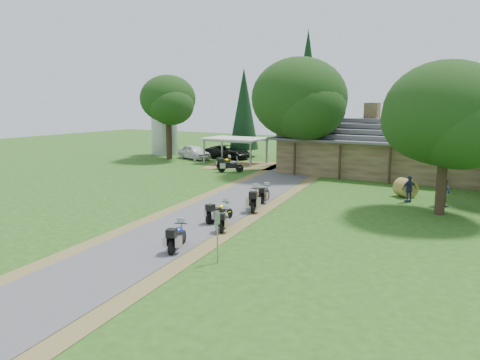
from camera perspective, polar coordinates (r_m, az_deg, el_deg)
The scene contains 24 objects.
ground at distance 23.24m, azimuth -8.58°, elevation -6.51°, with size 120.00×120.00×0.00m, color #244B15.
driveway at distance 26.62m, azimuth -4.00°, elevation -4.32°, with size 46.00×46.00×0.00m, color #4E4E51.
lodge at distance 42.26m, azimuth 19.21°, elevation 3.77°, with size 21.40×9.40×4.90m, color brown, non-canonical shape.
silo at distance 56.22m, azimuth -9.19°, elevation 6.24°, with size 3.07×3.07×6.24m, color gray.
carport at distance 48.06m, azimuth -0.55°, elevation 3.61°, with size 6.04×4.03×2.62m, color silver, non-canonical shape.
car_white_sedan at distance 51.62m, azimuth -5.61°, elevation 3.63°, with size 5.89×2.49×1.96m, color white.
car_dark_suv at distance 51.96m, azimuth -1.53°, elevation 3.86°, with size 5.83×2.48×2.23m, color black.
motorcycle_row_a at distance 20.68m, azimuth -7.66°, elevation -6.71°, with size 1.86×0.61×1.28m, color navy, non-canonical shape.
motorcycle_row_b at distance 23.57m, azimuth -1.95°, elevation -4.73°, with size 1.67×0.54×1.14m, color #B3B6BB, non-canonical shape.
motorcycle_row_c at distance 25.05m, azimuth -2.53°, elevation -3.77°, with size 1.79×0.58×1.23m, color yellow, non-canonical shape.
motorcycle_row_d at distance 27.66m, azimuth 1.80°, elevation -2.22°, with size 2.13×0.69×1.45m, color #DE4824, non-canonical shape.
motorcycle_row_e at distance 29.93m, azimuth 3.05°, elevation -1.58°, with size 1.71×0.56×1.17m, color black, non-canonical shape.
motorcycle_carport_a at distance 44.49m, azimuth -1.80°, elevation 2.21°, with size 1.80×0.59×1.23m, color yellow, non-canonical shape.
motorcycle_carport_b at distance 42.05m, azimuth -1.15°, elevation 1.88°, with size 2.04×0.67×1.39m, color slate, non-canonical shape.
person_a at distance 31.17m, azimuth 23.18°, elevation -1.21°, with size 0.54×0.39×1.92m, color navy.
person_b at distance 31.25m, azimuth 23.64°, elevation -1.10°, with size 0.58×0.42×2.04m, color navy.
person_c at distance 31.63m, azimuth 19.95°, elevation -0.75°, with size 0.58×0.41×2.03m, color navy.
hay_bale at distance 33.37m, azimuth 19.54°, elevation -0.90°, with size 1.24×1.24×1.13m, color olive.
sign_post at distance 18.76m, azimuth -2.77°, elevation -7.09°, with size 0.37×0.06×2.07m, color gray, non-canonical shape.
oak_lodge_left at distance 41.03m, azimuth 7.19°, elevation 8.09°, with size 8.21×8.21×10.63m, color black, non-canonical shape.
oak_driveway at distance 28.47m, azimuth 23.72°, elevation 5.22°, with size 6.88×6.88×9.24m, color black, non-canonical shape.
oak_silo at distance 51.66m, azimuth -8.75°, elevation 8.37°, with size 5.99×5.99×10.59m, color black, non-canonical shape.
cedar_near at distance 48.26m, azimuth 8.16°, elevation 9.93°, with size 3.78×3.78×13.36m, color black.
cedar_far at distance 53.53m, azimuth 0.48°, elevation 8.23°, with size 3.32×3.32×10.04m, color black.
Camera 1 is at (14.14, -17.27, 6.48)m, focal length 35.00 mm.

